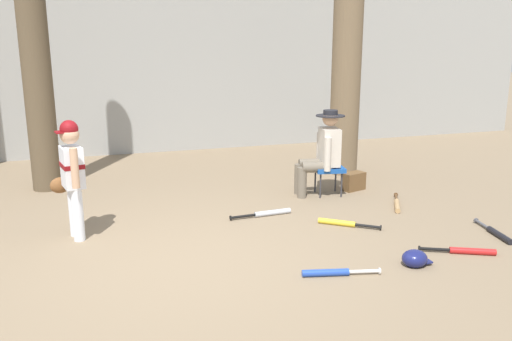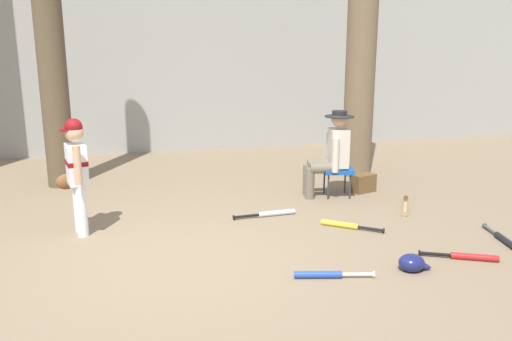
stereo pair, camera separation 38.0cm
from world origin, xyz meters
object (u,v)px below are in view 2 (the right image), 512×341
bat_black_composite (504,239)px  bat_aluminum_silver (272,213)px  young_ballplayer (76,169)px  bat_blue_youth (325,275)px  seated_spectator (331,151)px  bat_yellow_trainer (344,225)px  bat_red_barrel (468,257)px  bat_wood_tan (405,207)px  folding_stool (337,171)px  batting_helmet_navy (412,263)px  handbag_beside_stool (364,183)px  tree_behind_spectator (361,46)px  tree_near_player (49,33)px

bat_black_composite → bat_aluminum_silver: same height
young_ballplayer → bat_aluminum_silver: young_ballplayer is taller
bat_black_composite → bat_blue_youth: bearing=-170.8°
seated_spectator → bat_yellow_trainer: bearing=-104.4°
bat_black_composite → seated_spectator: bearing=118.7°
bat_red_barrel → bat_wood_tan: bearing=82.2°
folding_stool → bat_red_barrel: (0.39, -2.40, -0.33)m
young_ballplayer → folding_stool: 3.46m
batting_helmet_navy → handbag_beside_stool: bearing=74.1°
folding_stool → seated_spectator: size_ratio=0.39×
folding_stool → bat_yellow_trainer: bearing=-108.7°
tree_behind_spectator → bat_black_composite: bearing=-85.6°
handbag_beside_stool → bat_yellow_trainer: 1.61m
bat_aluminum_silver → bat_black_composite: bearing=-33.9°
tree_behind_spectator → folding_stool: tree_behind_spectator is taller
seated_spectator → batting_helmet_navy: (-0.18, -2.50, -0.57)m
handbag_beside_stool → bat_aluminum_silver: handbag_beside_stool is taller
bat_black_composite → batting_helmet_navy: (-1.34, -0.40, 0.04)m
folding_stool → bat_aluminum_silver: 1.33m
bat_black_composite → batting_helmet_navy: size_ratio=2.44×
tree_near_player → bat_blue_youth: 5.29m
tree_near_player → seated_spectator: (3.70, -1.56, -1.59)m
bat_black_composite → batting_helmet_navy: 1.40m
handbag_beside_stool → batting_helmet_navy: bearing=-105.9°
tree_behind_spectator → bat_wood_tan: tree_behind_spectator is taller
bat_red_barrel → bat_blue_youth: (-1.53, -0.04, -0.00)m
handbag_beside_stool → batting_helmet_navy: (-0.74, -2.59, -0.06)m
bat_yellow_trainer → batting_helmet_navy: (0.14, -1.25, 0.04)m
handbag_beside_stool → folding_stool: bearing=-167.0°
tree_behind_spectator → batting_helmet_navy: tree_behind_spectator is taller
tree_near_player → bat_yellow_trainer: size_ratio=8.20×
bat_red_barrel → young_ballplayer: bearing=155.4°
folding_stool → young_ballplayer: bearing=-168.7°
bat_yellow_trainer → folding_stool: bearing=71.3°
folding_stool → bat_wood_tan: bearing=-53.1°
folding_stool → bat_aluminum_silver: folding_stool is taller
tree_near_player → bat_aluminum_silver: (2.67, -2.20, -2.20)m
bat_aluminum_silver → tree_behind_spectator: bearing=42.2°
handbag_beside_stool → bat_red_barrel: size_ratio=0.48×
tree_behind_spectator → bat_blue_youth: bearing=-118.6°
seated_spectator → batting_helmet_navy: 2.57m
folding_stool → handbag_beside_stool: (0.46, 0.11, -0.23)m
bat_blue_youth → handbag_beside_stool: bearing=57.9°
seated_spectator → folding_stool: bearing=-10.7°
tree_near_player → bat_aluminum_silver: tree_near_player is taller
folding_stool → batting_helmet_navy: folding_stool is taller
bat_black_composite → handbag_beside_stool: bearing=105.2°
folding_stool → bat_red_barrel: size_ratio=0.66×
handbag_beside_stool → bat_red_barrel: 2.51m
bat_aluminum_silver → batting_helmet_navy: size_ratio=2.73×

